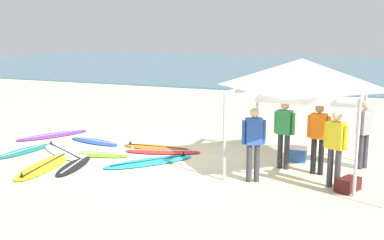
% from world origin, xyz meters
% --- Properties ---
extents(ground_plane, '(80.00, 80.00, 0.00)m').
position_xyz_m(ground_plane, '(0.00, 0.00, 0.00)').
color(ground_plane, beige).
extents(sea, '(80.00, 36.00, 0.10)m').
position_xyz_m(sea, '(0.00, 32.25, 0.05)').
color(sea, teal).
rests_on(sea, ground).
extents(canopy_tent, '(2.97, 2.97, 2.75)m').
position_xyz_m(canopy_tent, '(3.19, 0.16, 2.39)').
color(canopy_tent, '#B7B7BC').
rests_on(canopy_tent, ground).
extents(surfboard_cyan, '(2.07, 2.37, 0.19)m').
position_xyz_m(surfboard_cyan, '(-0.48, -0.68, 0.04)').
color(surfboard_cyan, '#23B2CC').
rests_on(surfboard_cyan, ground).
extents(surfboard_teal, '(0.71, 2.00, 0.19)m').
position_xyz_m(surfboard_teal, '(-4.29, -1.01, 0.04)').
color(surfboard_teal, '#19847F').
rests_on(surfboard_teal, ground).
extents(surfboard_blue, '(1.96, 0.86, 0.19)m').
position_xyz_m(surfboard_blue, '(-3.12, 0.68, 0.04)').
color(surfboard_blue, blue).
rests_on(surfboard_blue, ground).
extents(surfboard_orange, '(2.20, 0.70, 0.19)m').
position_xyz_m(surfboard_orange, '(-0.96, 0.74, 0.04)').
color(surfboard_orange, orange).
rests_on(surfboard_orange, ground).
extents(surfboard_purple, '(1.67, 2.46, 0.19)m').
position_xyz_m(surfboard_purple, '(-4.86, 0.90, 0.04)').
color(surfboard_purple, purple).
rests_on(surfboard_purple, ground).
extents(surfboard_black, '(0.91, 1.89, 0.19)m').
position_xyz_m(surfboard_black, '(-2.08, -1.74, 0.04)').
color(surfboard_black, black).
rests_on(surfboard_black, ground).
extents(surfboard_yellow, '(1.15, 2.63, 0.19)m').
position_xyz_m(surfboard_yellow, '(-2.75, -2.04, 0.04)').
color(surfboard_yellow, yellow).
rests_on(surfboard_yellow, ground).
extents(surfboard_red, '(2.20, 1.21, 0.19)m').
position_xyz_m(surfboard_red, '(-0.63, 0.39, 0.04)').
color(surfboard_red, red).
rests_on(surfboard_red, ground).
extents(surfboard_lime, '(1.92, 0.81, 0.19)m').
position_xyz_m(surfboard_lime, '(-2.16, -0.59, 0.04)').
color(surfboard_lime, '#7AD12D').
rests_on(surfboard_lime, ground).
extents(surfboard_white, '(2.57, 1.87, 0.19)m').
position_xyz_m(surfboard_white, '(-3.13, -0.73, 0.04)').
color(surfboard_white, white).
rests_on(surfboard_white, ground).
extents(person_orange, '(0.55, 0.25, 1.71)m').
position_xyz_m(person_orange, '(3.68, 0.03, 0.99)').
color(person_orange, black).
rests_on(person_orange, ground).
extents(person_yellow, '(0.52, 0.33, 1.71)m').
position_xyz_m(person_yellow, '(4.15, -0.84, 0.99)').
color(person_yellow, '#383842').
rests_on(person_yellow, ground).
extents(person_green, '(0.54, 0.30, 1.71)m').
position_xyz_m(person_green, '(2.83, 0.18, 0.99)').
color(person_green, '#2D2D33').
rests_on(person_green, ground).
extents(person_blue, '(0.50, 0.36, 1.71)m').
position_xyz_m(person_blue, '(2.41, -1.12, 0.99)').
color(person_blue, '#383842').
rests_on(person_blue, ground).
extents(person_grey, '(0.39, 0.46, 1.71)m').
position_xyz_m(person_grey, '(4.66, 0.95, 0.99)').
color(person_grey, '#383842').
rests_on(person_grey, ground).
extents(gear_bag_near_tent, '(0.54, 0.68, 0.28)m').
position_xyz_m(gear_bag_near_tent, '(4.48, -0.93, 0.14)').
color(gear_bag_near_tent, '#4C1919').
rests_on(gear_bag_near_tent, ground).
extents(cooler_box, '(0.50, 0.36, 0.39)m').
position_xyz_m(cooler_box, '(3.03, 0.98, 0.20)').
color(cooler_box, '#2D60B7').
rests_on(cooler_box, ground).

